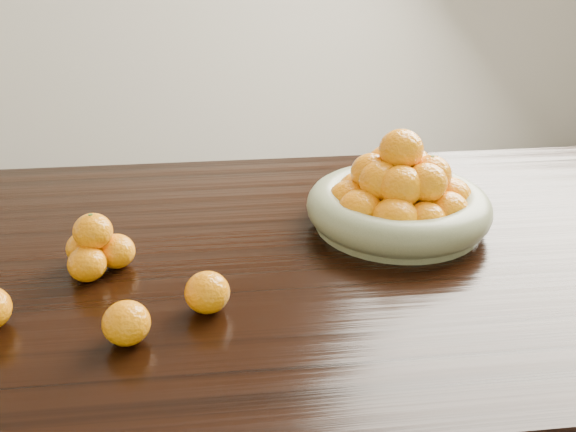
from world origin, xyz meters
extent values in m
cube|color=black|center=(0.00, 0.00, 0.73)|extent=(2.00, 1.00, 0.04)
cylinder|color=gray|center=(0.26, 0.08, 0.76)|extent=(0.33, 0.33, 0.02)
torus|color=gray|center=(0.26, 0.08, 0.79)|extent=(0.37, 0.37, 0.07)
ellipsoid|color=orange|center=(0.35, 0.13, 0.81)|extent=(0.09, 0.09, 0.08)
ellipsoid|color=orange|center=(0.29, 0.17, 0.81)|extent=(0.09, 0.09, 0.09)
ellipsoid|color=orange|center=(0.24, 0.17, 0.80)|extent=(0.08, 0.08, 0.08)
ellipsoid|color=orange|center=(0.19, 0.14, 0.80)|extent=(0.08, 0.08, 0.07)
ellipsoid|color=orange|center=(0.16, 0.09, 0.81)|extent=(0.08, 0.08, 0.08)
ellipsoid|color=orange|center=(0.17, 0.03, 0.81)|extent=(0.09, 0.09, 0.08)
ellipsoid|color=orange|center=(0.22, -0.01, 0.81)|extent=(0.09, 0.09, 0.08)
ellipsoid|color=orange|center=(0.28, -0.02, 0.80)|extent=(0.08, 0.08, 0.07)
ellipsoid|color=orange|center=(0.33, 0.01, 0.81)|extent=(0.08, 0.08, 0.08)
ellipsoid|color=orange|center=(0.36, 0.07, 0.81)|extent=(0.09, 0.09, 0.08)
ellipsoid|color=orange|center=(0.26, 0.08, 0.81)|extent=(0.08, 0.08, 0.08)
ellipsoid|color=orange|center=(0.29, 0.12, 0.86)|extent=(0.09, 0.09, 0.09)
ellipsoid|color=orange|center=(0.25, 0.13, 0.86)|extent=(0.09, 0.09, 0.08)
ellipsoid|color=orange|center=(0.20, 0.11, 0.86)|extent=(0.08, 0.08, 0.08)
ellipsoid|color=orange|center=(0.21, 0.06, 0.86)|extent=(0.08, 0.08, 0.08)
ellipsoid|color=orange|center=(0.24, 0.03, 0.86)|extent=(0.09, 0.09, 0.08)
ellipsoid|color=orange|center=(0.29, 0.03, 0.86)|extent=(0.08, 0.08, 0.08)
ellipsoid|color=orange|center=(0.32, 0.08, 0.86)|extent=(0.08, 0.08, 0.08)
ellipsoid|color=orange|center=(0.25, 0.08, 0.91)|extent=(0.09, 0.09, 0.08)
ellipsoid|color=orange|center=(-0.33, -0.07, 0.78)|extent=(0.07, 0.07, 0.06)
ellipsoid|color=orange|center=(-0.29, -0.03, 0.78)|extent=(0.07, 0.07, 0.06)
ellipsoid|color=orange|center=(-0.34, -0.01, 0.78)|extent=(0.07, 0.07, 0.06)
ellipsoid|color=orange|center=(-0.32, -0.04, 0.83)|extent=(0.07, 0.07, 0.06)
ellipsoid|color=orange|center=(-0.24, -0.26, 0.78)|extent=(0.07, 0.07, 0.07)
ellipsoid|color=orange|center=(-0.13, -0.19, 0.78)|extent=(0.07, 0.07, 0.07)
camera|label=1|loc=(-0.10, -1.06, 1.32)|focal=40.00mm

